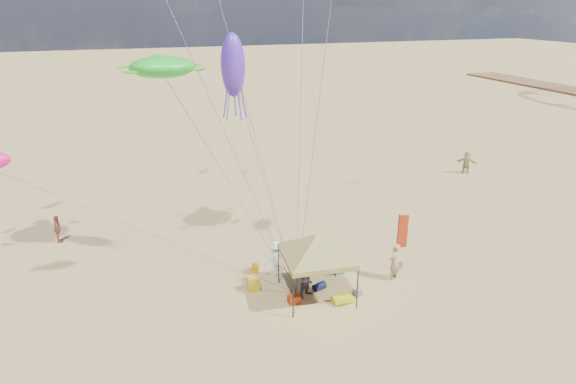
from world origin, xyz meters
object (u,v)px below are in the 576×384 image
Objects in this scene: person_far_c at (466,162)px; person_far_a at (58,229)px; cooler_red at (294,299)px; chair_green at (338,266)px; chair_yellow at (253,284)px; canopy_tent at (317,237)px; person_near_c at (276,259)px; cooler_blue at (335,257)px; person_near_b at (308,278)px; feather_flag at (401,236)px; beach_cart at (342,299)px; person_near_a at (394,262)px.

person_far_a is at bearing -133.51° from person_far_c.
person_far_c reaches higher than person_far_a.
chair_green is (2.97, 1.85, 0.16)m from cooler_red.
chair_yellow is 23.02m from person_far_c.
canopy_tent is 3.16× the size of person_near_c.
canopy_tent is 10.49× the size of cooler_blue.
canopy_tent is at bearing -42.00° from person_near_b.
canopy_tent reaches higher than chair_green.
feather_flag is 18.09m from person_far_c.
cooler_red is at bearing 161.11° from beach_cart.
person_near_c is 1.04× the size of person_far_c.
cooler_blue is 3.44m from person_near_c.
person_far_a is at bearing -63.78° from person_near_a.
cooler_red is at bearing -138.14° from cooler_blue.
person_far_c is at bearing 9.53° from person_near_b.
person_far_c is (28.92, 2.61, 0.08)m from person_far_a.
chair_yellow is 4.13m from beach_cart.
person_near_a reaches higher than cooler_blue.
person_near_b is at bearing 139.18° from beach_cart.
person_far_c is at bearing 33.91° from cooler_red.
person_near_a is (4.05, 0.14, -2.01)m from canopy_tent.
feather_flag reaches higher than person_near_a.
person_near_a reaches higher than person_far_c.
beach_cart is 0.49× the size of person_near_a.
chair_yellow is 1.79m from person_near_c.
cooler_red is at bearing -148.13° from chair_green.
chair_yellow is (-6.89, 1.16, -1.84)m from feather_flag.
cooler_red is 14.26m from person_far_a.
person_near_c is 21.32m from person_far_c.
person_near_c is at bearing -173.00° from cooler_blue.
person_far_a is (-13.47, 7.03, 0.60)m from cooler_blue.
person_near_a is at bearing 18.70° from beach_cart.
cooler_blue is at bearing 51.20° from canopy_tent.
feather_flag is 4.71× the size of chair_green.
canopy_tent is at bearing -28.31° from chair_yellow.
beach_cart is 0.50× the size of person_near_c.
canopy_tent is 3.17× the size of person_near_b.
chair_yellow is 2.61m from person_near_b.
chair_green is 0.39× the size of person_near_b.
person_far_a reaches higher than beach_cart.
canopy_tent is at bearing -103.62° from person_far_c.
beach_cart is (3.42, -2.31, -0.15)m from chair_yellow.
person_far_c reaches higher than chair_green.
chair_yellow is at bearing 125.39° from person_near_b.
cooler_blue is 0.30× the size of person_near_b.
person_near_c is (-1.14, 2.33, -2.03)m from canopy_tent.
person_near_a is at bearing -54.66° from cooler_blue.
beach_cart is at bearing -18.89° from cooler_red.
feather_flag is at bearing 2.75° from canopy_tent.
canopy_tent is 3.01m from beach_cart.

